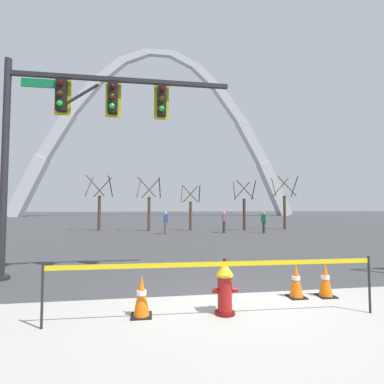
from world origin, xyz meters
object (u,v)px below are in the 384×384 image
monument_arch (159,139)px  pedestrian_standing_center (166,223)px  pedestrian_walking_right (264,222)px  pedestrian_walking_left (224,222)px  traffic_cone_by_hydrant (325,280)px  traffic_cone_mid_sidewalk (296,281)px  fire_hydrant (225,288)px  traffic_cone_curb_edge (142,296)px  traffic_signal_gantry (74,123)px

monument_arch → pedestrian_standing_center: monument_arch is taller
monument_arch → pedestrian_walking_right: (6.59, -40.36, -15.80)m
pedestrian_walking_left → traffic_cone_by_hydrant: bearing=-96.6°
traffic_cone_mid_sidewalk → monument_arch: (-1.37, 54.54, 16.26)m
fire_hydrant → monument_arch: bearing=89.6°
fire_hydrant → monument_arch: monument_arch is taller
pedestrian_walking_left → pedestrian_walking_right: 2.92m
monument_arch → pedestrian_walking_left: 42.88m
traffic_cone_curb_edge → monument_arch: bearing=88.1°
traffic_cone_by_hydrant → traffic_cone_mid_sidewalk: 0.65m
traffic_cone_curb_edge → pedestrian_standing_center: size_ratio=0.46×
traffic_cone_by_hydrant → monument_arch: (-2.02, 54.57, 16.26)m
traffic_cone_by_hydrant → monument_arch: bearing=92.1°
pedestrian_walking_left → traffic_cone_mid_sidewalk: bearing=-99.1°
pedestrian_walking_left → pedestrian_standing_center: size_ratio=1.00×
traffic_cone_curb_edge → fire_hydrant: bearing=-4.0°
pedestrian_standing_center → pedestrian_walking_right: (7.21, -0.29, 0.00)m
traffic_cone_mid_sidewalk → traffic_signal_gantry: traffic_signal_gantry is taller
traffic_cone_by_hydrant → traffic_cone_mid_sidewalk: (-0.65, 0.03, 0.00)m
fire_hydrant → traffic_cone_mid_sidewalk: (1.74, 0.68, -0.11)m
pedestrian_walking_left → traffic_signal_gantry: bearing=-121.6°
monument_arch → pedestrian_walking_left: monument_arch is taller
monument_arch → traffic_signal_gantry: bearing=-94.2°
traffic_cone_curb_edge → pedestrian_walking_right: pedestrian_walking_right is taller
traffic_signal_gantry → pedestrian_walking_right: traffic_signal_gantry is taller
traffic_cone_mid_sidewalk → pedestrian_walking_right: bearing=69.8°
traffic_cone_by_hydrant → traffic_cone_curb_edge: bearing=-172.0°
traffic_cone_by_hydrant → fire_hydrant: bearing=-165.0°
fire_hydrant → pedestrian_walking_left: (4.12, 15.53, 0.35)m
fire_hydrant → traffic_cone_mid_sidewalk: bearing=21.3°
traffic_cone_by_hydrant → pedestrian_standing_center: bearing=100.3°
monument_arch → pedestrian_standing_center: 43.08m
fire_hydrant → traffic_signal_gantry: (-3.48, 3.20, 3.80)m
fire_hydrant → traffic_cone_by_hydrant: (2.39, 0.64, -0.11)m
traffic_cone_curb_edge → pedestrian_walking_right: size_ratio=0.46×
traffic_signal_gantry → traffic_cone_mid_sidewalk: bearing=-25.8°
fire_hydrant → pedestrian_walking_right: bearing=64.9°
pedestrian_walking_left → pedestrian_standing_center: (-4.37, -0.39, 0.00)m
fire_hydrant → pedestrian_walking_left: bearing=75.1°
traffic_cone_by_hydrant → traffic_signal_gantry: size_ratio=0.11×
traffic_cone_mid_sidewalk → monument_arch: 56.93m
traffic_signal_gantry → monument_arch: 53.60m
traffic_cone_curb_edge → pedestrian_walking_right: 17.00m
traffic_signal_gantry → monument_arch: monument_arch is taller
pedestrian_walking_left → fire_hydrant: bearing=-104.9°
traffic_cone_mid_sidewalk → pedestrian_standing_center: pedestrian_standing_center is taller
pedestrian_standing_center → pedestrian_walking_right: size_ratio=1.00×
pedestrian_standing_center → traffic_cone_curb_edge: bearing=-94.6°
monument_arch → pedestrian_standing_center: bearing=-90.9°
pedestrian_walking_left → traffic_cone_curb_edge: bearing=-109.9°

